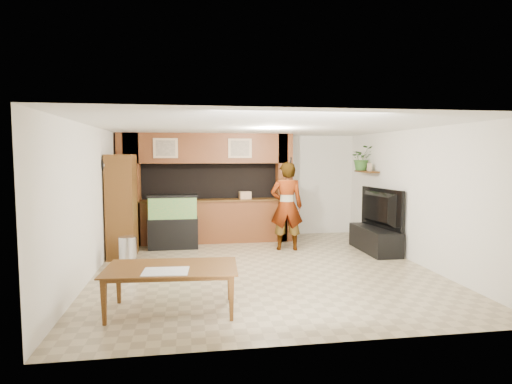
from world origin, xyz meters
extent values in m
plane|color=tan|center=(0.00, 0.00, 0.00)|extent=(6.50, 6.50, 0.00)
plane|color=white|center=(0.00, 0.00, 2.60)|extent=(6.50, 6.50, 0.00)
plane|color=silver|center=(0.00, 3.25, 1.30)|extent=(6.00, 0.00, 6.00)
plane|color=silver|center=(-3.00, 0.00, 1.30)|extent=(0.00, 6.50, 6.50)
plane|color=silver|center=(3.00, 0.00, 1.30)|extent=(0.00, 6.50, 6.50)
cube|color=brown|center=(-0.90, 2.45, 0.50)|extent=(3.80, 0.35, 1.00)
cube|color=brown|center=(-0.90, 2.45, 1.02)|extent=(3.80, 0.43, 0.04)
cube|color=brown|center=(-0.90, 2.45, 2.25)|extent=(3.80, 0.35, 0.70)
cube|color=brown|center=(-2.70, 2.45, 1.30)|extent=(0.50, 0.35, 2.60)
cube|color=brown|center=(0.95, 2.45, 1.30)|extent=(0.35, 0.35, 2.60)
cube|color=black|center=(-0.90, 3.00, 1.45)|extent=(4.20, 0.45, 0.85)
cube|color=tan|center=(-1.85, 2.26, 2.25)|extent=(0.55, 0.03, 0.45)
cube|color=tan|center=(-1.85, 2.24, 2.25)|extent=(0.43, 0.01, 0.35)
cube|color=tan|center=(-0.15, 2.26, 2.25)|extent=(0.55, 0.03, 0.45)
cube|color=tan|center=(-0.15, 2.24, 2.25)|extent=(0.43, 0.01, 0.35)
cylinder|color=black|center=(-2.97, 1.00, 1.90)|extent=(0.04, 0.25, 0.25)
cylinder|color=white|center=(-2.94, 1.00, 1.90)|extent=(0.01, 0.21, 0.21)
cube|color=brown|center=(2.85, 1.95, 1.70)|extent=(0.25, 0.90, 0.04)
cube|color=brown|center=(-2.70, 1.33, 1.05)|extent=(0.53, 0.86, 2.11)
cylinder|color=#B2B2B7|center=(-2.47, 0.37, 0.30)|extent=(0.32, 0.32, 0.59)
cube|color=black|center=(-1.70, 1.95, 0.34)|extent=(1.10, 0.41, 0.68)
cube|color=#358636|center=(-1.70, 1.95, 0.92)|extent=(1.05, 0.38, 0.47)
cube|color=black|center=(-1.70, 1.95, 1.19)|extent=(1.10, 0.41, 0.05)
cube|color=black|center=(2.65, 0.98, 0.26)|extent=(0.57, 1.55, 0.52)
imported|color=black|center=(2.65, 0.98, 0.95)|extent=(0.41, 1.50, 0.86)
cube|color=tan|center=(2.85, 1.80, 1.81)|extent=(0.06, 0.14, 0.19)
imported|color=#356528|center=(2.82, 2.18, 2.02)|extent=(0.54, 0.47, 0.60)
imported|color=#987253|center=(0.78, 1.43, 0.97)|extent=(0.78, 0.57, 1.95)
cylinder|color=black|center=(0.83, 1.27, 1.98)|extent=(0.03, 0.09, 0.15)
imported|color=brown|center=(-1.58, -2.03, 0.31)|extent=(1.80, 1.08, 0.61)
cube|color=silver|center=(-1.64, -2.23, 0.62)|extent=(0.60, 0.46, 0.01)
cube|color=tan|center=(-0.01, 2.45, 1.13)|extent=(0.29, 0.22, 0.18)
camera|label=1|loc=(-1.33, -7.68, 2.10)|focal=30.00mm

